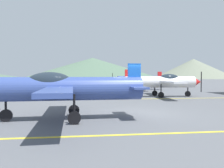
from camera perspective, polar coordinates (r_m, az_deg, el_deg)
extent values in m
plane|color=#54565B|center=(12.19, 6.50, -7.35)|extent=(400.00, 400.00, 0.00)
cube|color=yellow|center=(8.29, 13.52, -11.88)|extent=(80.00, 0.16, 0.01)
cube|color=yellow|center=(19.37, 1.29, -3.81)|extent=(80.00, 0.16, 0.01)
cylinder|color=#33478C|center=(10.48, -10.52, -1.17)|extent=(6.64, 1.35, 1.07)
ellipsoid|color=#1E2833|center=(10.52, -15.29, 0.54)|extent=(1.98, 0.96, 0.87)
cube|color=#33478C|center=(10.49, -12.64, -0.92)|extent=(1.44, 8.57, 0.16)
cube|color=#33478C|center=(10.86, 5.55, -0.78)|extent=(0.79, 2.55, 0.10)
cube|color=blue|center=(10.85, 5.56, 2.04)|extent=(0.62, 0.14, 1.16)
cylinder|color=black|center=(10.92, -24.95, -4.62)|extent=(0.10, 0.10, 0.97)
cylinder|color=black|center=(10.98, -24.91, -7.14)|extent=(0.55, 0.14, 0.54)
cylinder|color=black|center=(11.60, -9.47, -4.07)|extent=(0.10, 0.10, 0.97)
cylinder|color=black|center=(11.66, -9.45, -6.45)|extent=(0.55, 0.14, 0.54)
cylinder|color=black|center=(9.48, -9.40, -5.44)|extent=(0.10, 0.10, 0.97)
cylinder|color=black|center=(9.55, -9.38, -8.34)|extent=(0.55, 0.14, 0.54)
cylinder|color=silver|center=(21.96, 11.82, 0.50)|extent=(6.64, 1.41, 1.07)
cone|color=red|center=(23.24, 20.47, 0.50)|extent=(0.73, 0.94, 0.91)
cube|color=black|center=(23.40, 21.33, 0.50)|extent=(0.04, 0.12, 1.94)
ellipsoid|color=#1E2833|center=(22.22, 13.99, 1.33)|extent=(1.98, 0.97, 0.87)
cube|color=silver|center=(22.07, 12.79, 0.63)|extent=(1.51, 8.58, 0.16)
cube|color=silver|center=(21.32, 4.04, 0.63)|extent=(0.81, 2.55, 0.10)
cube|color=red|center=(21.32, 4.04, 2.06)|extent=(0.62, 0.15, 1.16)
cylinder|color=black|center=(22.89, 18.36, -1.12)|extent=(0.10, 0.10, 0.97)
cylinder|color=black|center=(22.93, 18.34, -2.33)|extent=(0.55, 0.14, 0.54)
cylinder|color=black|center=(20.91, 12.11, -1.35)|extent=(0.10, 0.10, 0.97)
cylinder|color=black|center=(20.95, 12.10, -2.68)|extent=(0.55, 0.14, 0.54)
cylinder|color=black|center=(22.97, 10.61, -1.04)|extent=(0.10, 0.10, 0.97)
cylinder|color=black|center=(23.00, 10.60, -2.25)|extent=(0.55, 0.14, 0.54)
cylinder|color=#33478C|center=(32.61, 7.00, 1.04)|extent=(6.68, 1.83, 1.07)
cone|color=red|center=(31.49, 0.81, 1.01)|extent=(0.78, 0.98, 0.91)
cube|color=black|center=(31.40, 0.13, 1.01)|extent=(0.05, 0.12, 1.94)
ellipsoid|color=#1E2833|center=(32.31, 5.56, 1.60)|extent=(2.03, 1.09, 0.87)
cube|color=#33478C|center=(32.47, 6.36, 1.12)|extent=(2.06, 8.60, 0.16)
cube|color=#33478C|center=(33.80, 11.77, 1.13)|extent=(0.97, 2.58, 0.10)
cube|color=red|center=(33.80, 11.78, 2.03)|extent=(0.62, 0.19, 1.16)
cylinder|color=black|center=(31.76, 2.42, -0.15)|extent=(0.10, 0.10, 0.97)
cylinder|color=black|center=(31.78, 2.42, -1.03)|extent=(0.55, 0.18, 0.54)
cylinder|color=black|center=(33.70, 6.66, -0.03)|extent=(0.10, 0.10, 0.97)
cylinder|color=black|center=(33.72, 6.65, -0.86)|extent=(0.55, 0.18, 0.54)
cylinder|color=black|center=(31.71, 8.02, -0.17)|extent=(0.10, 0.10, 0.97)
cylinder|color=black|center=(31.73, 8.01, -1.05)|extent=(0.55, 0.18, 0.54)
cone|color=#4C6651|center=(130.25, -4.85, 3.86)|extent=(80.13, 80.13, 12.11)
cone|color=slate|center=(167.91, 19.59, 3.60)|extent=(55.36, 55.36, 13.59)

